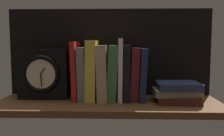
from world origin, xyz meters
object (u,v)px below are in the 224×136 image
Objects in this scene: book_tan_shortstories at (103,72)px; book_navy_bierce at (142,74)px; book_maroon_dawkins at (134,74)px; framed_clock at (43,74)px; book_white_catcher at (120,69)px; book_stack_side at (178,92)px; book_red_requiem at (76,70)px; book_black_skeptic at (126,72)px; book_gray_chess at (83,73)px; book_yellow_seinlanguage at (92,70)px; book_green_romantic at (113,72)px.

book_tan_shortstories is 1.06× the size of book_navy_bierce.
framed_clock is (-38.01, -0.58, -0.29)cm from book_maroon_dawkins.
book_white_catcher is 1.37× the size of book_stack_side.
book_maroon_dawkins is (24.26, 0.00, -1.25)cm from book_red_requiem.
book_maroon_dawkins is (13.15, 0.00, -0.49)cm from book_tan_shortstories.
book_white_catcher is 1.17× the size of book_maroon_dawkins.
book_maroon_dawkins is at bearing 162.78° from book_stack_side.
book_white_catcher is at bearing 1.03° from framed_clock.
book_white_catcher is at bearing 180.00° from book_maroon_dawkins.
book_tan_shortstories is 1.22× the size of book_stack_side.
book_tan_shortstories reaches higher than book_navy_bierce.
book_gray_chess is at bearing 180.00° from book_black_skeptic.
book_yellow_seinlanguage is at bearing -180.00° from book_navy_bierce.
book_black_skeptic reaches higher than framed_clock.
book_maroon_dawkins is 18.86cm from book_stack_side.
book_green_romantic is 29.12cm from framed_clock.
book_red_requiem is 1.07× the size of book_tan_shortstories.
book_red_requiem reaches higher than book_navy_bierce.
book_maroon_dawkins is (5.78, 0.00, -1.87)cm from book_white_catcher.
framed_clock is at bearing -178.97° from book_white_catcher.
book_green_romantic is at bearing 0.00° from book_tan_shortstories.
book_yellow_seinlanguage is at bearing 180.00° from book_black_skeptic.
framed_clock is at bearing -178.66° from book_tan_shortstories.
book_black_skeptic is 22.01cm from book_stack_side.
book_black_skeptic is (18.19, 0.00, 0.50)cm from book_gray_chess.
book_black_skeptic is 3.32cm from book_maroon_dawkins.
framed_clock is (-13.76, -0.58, -1.53)cm from book_red_requiem.
book_yellow_seinlanguage is at bearing 180.00° from book_white_catcher.
framed_clock is at bearing -179.13° from book_maroon_dawkins.
book_red_requiem is 42.18cm from book_stack_side.
book_red_requiem is 1.11× the size of book_gray_chess.
book_green_romantic is at bearing 0.00° from book_gray_chess.
book_red_requiem reaches higher than book_stack_side.
book_gray_chess is 1.01× the size of book_maroon_dawkins.
book_maroon_dawkins is at bearing 0.00° from book_black_skeptic.
book_gray_chess is 18.19cm from book_black_skeptic.
book_red_requiem is at bearing 180.00° from book_white_catcher.
book_black_skeptic is (9.88, 0.00, 0.10)cm from book_tan_shortstories.
book_tan_shortstories is (11.11, 0.00, -0.76)cm from book_red_requiem.
book_yellow_seinlanguage is 4.47cm from book_tan_shortstories.
book_yellow_seinlanguage is 8.65cm from book_green_romantic.
book_maroon_dawkins is at bearing 0.00° from book_red_requiem.
book_yellow_seinlanguage is 1.33× the size of book_stack_side.
framed_clock is at bearing -179.04° from book_black_skeptic.
book_navy_bierce is 1.15× the size of book_stack_side.
book_yellow_seinlanguage is 1.09× the size of book_green_romantic.
book_red_requiem is 27.45cm from book_navy_bierce.
book_navy_bierce is at bearing 159.12° from book_stack_side.
book_white_catcher is 6.07cm from book_maroon_dawkins.
book_green_romantic is (8.59, 0.00, -1.00)cm from book_yellow_seinlanguage.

